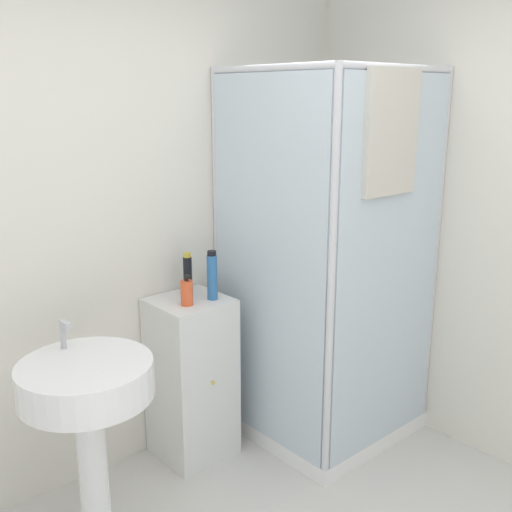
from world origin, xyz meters
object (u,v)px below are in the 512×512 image
(shampoo_bottle_tall_black, at_px, (188,275))
(soap_dispenser, at_px, (187,292))
(sink, at_px, (87,399))
(shampoo_bottle_blue, at_px, (212,276))

(shampoo_bottle_tall_black, bearing_deg, soap_dispenser, -127.24)
(sink, bearing_deg, shampoo_bottle_blue, 15.38)
(sink, height_order, soap_dispenser, soap_dispenser)
(sink, height_order, shampoo_bottle_blue, shampoo_bottle_blue)
(soap_dispenser, relative_size, shampoo_bottle_tall_black, 0.70)
(sink, distance_m, shampoo_bottle_blue, 0.91)
(sink, bearing_deg, shampoo_bottle_tall_black, 25.41)
(sink, distance_m, shampoo_bottle_tall_black, 0.90)
(soap_dispenser, distance_m, shampoo_bottle_tall_black, 0.16)
(shampoo_bottle_blue, bearing_deg, soap_dispenser, 175.27)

